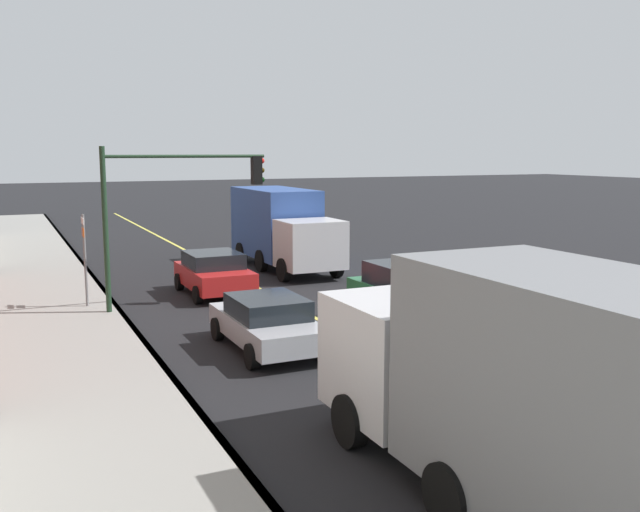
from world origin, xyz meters
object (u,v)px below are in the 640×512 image
Objects in this scene: truck_blue at (282,227)px; traffic_light_mast at (175,196)px; truck_gray at (554,397)px; car_silver at (267,322)px; car_green at (409,293)px; street_sign_post at (85,255)px; car_red at (214,272)px.

truck_blue is 1.44× the size of traffic_light_mast.
traffic_light_mast reaches higher than truck_blue.
truck_gray is 14.81m from traffic_light_mast.
truck_gray reaches higher than car_silver.
street_sign_post is (5.42, 8.27, 0.92)m from car_green.
car_red is 1.27× the size of street_sign_post.
car_green is 9.93m from street_sign_post.
car_red is 0.93× the size of car_silver.
car_red is at bearing 32.73° from car_green.
truck_blue is at bearing -59.88° from street_sign_post.
car_green is 4.79m from car_silver.
truck_blue is at bearing -1.00° from car_green.
car_green is 7.64m from traffic_light_mast.
car_green is 0.88× the size of traffic_light_mast.
truck_gray reaches higher than car_red.
car_green is 1.16× the size of car_red.
truck_gray is at bearing -165.87° from street_sign_post.
car_red is 16.55m from truck_gray.
car_red is 0.52× the size of truck_blue.
car_green is at bearing -127.28° from traffic_light_mast.
street_sign_post is (-0.77, 4.29, 1.00)m from car_red.
car_silver is 6.05m from traffic_light_mast.
street_sign_post is (15.73, 3.96, -0.05)m from truck_gray.
traffic_light_mast is at bearing 10.65° from car_silver.
traffic_light_mast is at bearing 5.37° from truck_gray.
car_red is (6.20, 3.98, -0.08)m from car_green.
truck_gray is (-16.51, 0.33, 1.04)m from car_red.
car_silver is 12.31m from truck_blue.
car_silver is at bearing 101.18° from car_green.
car_red is at bearing -42.38° from traffic_light_mast.
car_green is 0.61× the size of truck_blue.
traffic_light_mast is at bearing 52.72° from car_green.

